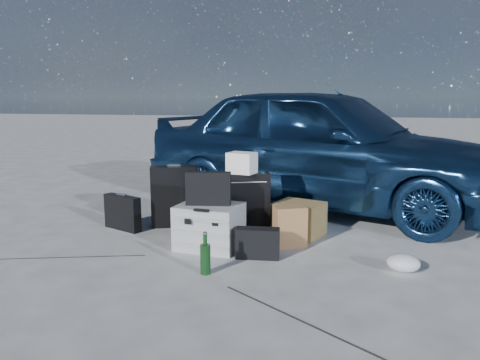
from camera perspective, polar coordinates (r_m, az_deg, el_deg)
name	(u,v)px	position (r m, az deg, el deg)	size (l,w,h in m)	color
ground	(223,253)	(4.31, -2.12, -8.88)	(60.00, 60.00, 0.00)	beige
car	(321,146)	(6.07, 9.82, 4.14)	(1.86, 4.61, 1.57)	navy
pelican_case	(210,226)	(4.41, -3.72, -5.64)	(0.57, 0.46, 0.41)	#AEB2B4
laptop_bag	(208,189)	(4.32, -3.88, -1.04)	(0.41, 0.10, 0.31)	black
briefcase	(122,213)	(5.15, -14.13, -3.87)	(0.47, 0.11, 0.37)	black
suitcase_left	(175,196)	(5.15, -7.97, -1.98)	(0.51, 0.18, 0.66)	black
suitcase_right	(242,205)	(4.73, 0.23, -3.04)	(0.54, 0.20, 0.65)	black
white_carton	(242,163)	(4.63, 0.22, 2.10)	(0.26, 0.21, 0.21)	white
duffel_bag	(233,210)	(5.15, -0.84, -3.74)	(0.68, 0.29, 0.34)	black
flat_box_white	(232,192)	(5.10, -1.03, -1.53)	(0.38, 0.29, 0.07)	white
flat_box_black	(230,187)	(5.08, -1.17, -0.89)	(0.26, 0.18, 0.05)	black
kraft_bag	(290,227)	(4.45, 6.09, -5.69)	(0.29, 0.18, 0.39)	#AD784B
cardboard_box	(299,219)	(4.83, 7.19, -4.74)	(0.45, 0.40, 0.34)	olive
plastic_bag	(403,263)	(4.07, 19.29, -9.51)	(0.27, 0.23, 0.15)	silver
messenger_bag	(258,243)	(4.15, 2.16, -7.70)	(0.38, 0.14, 0.27)	black
green_bottle	(205,254)	(3.78, -4.25, -8.98)	(0.08, 0.08, 0.33)	black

